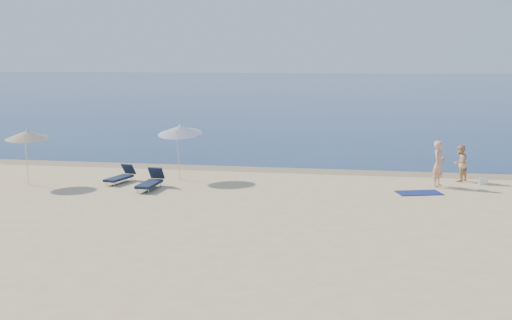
% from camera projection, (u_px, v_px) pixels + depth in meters
% --- Properties ---
extents(sea, '(240.00, 160.00, 0.01)m').
position_uv_depth(sea, '(365.00, 87.00, 107.67)').
color(sea, '#0D2551').
rests_on(sea, ground).
extents(wet_sand_strip, '(240.00, 1.60, 0.00)m').
position_uv_depth(wet_sand_strip, '(351.00, 172.00, 29.32)').
color(wet_sand_strip, '#847254').
rests_on(wet_sand_strip, ground).
extents(person_left, '(0.70, 0.81, 1.88)m').
position_uv_depth(person_left, '(439.00, 164.00, 25.94)').
color(person_left, tan).
rests_on(person_left, ground).
extents(person_right, '(0.94, 0.96, 1.56)m').
position_uv_depth(person_right, '(460.00, 163.00, 27.05)').
color(person_right, tan).
rests_on(person_right, ground).
extents(beach_towel, '(1.88, 1.39, 0.03)m').
position_uv_depth(beach_towel, '(419.00, 193.00, 24.83)').
color(beach_towel, '#101850').
rests_on(beach_towel, ground).
extents(white_bag, '(0.35, 0.30, 0.30)m').
position_uv_depth(white_bag, '(483.00, 181.00, 26.54)').
color(white_bag, white).
rests_on(white_bag, ground).
extents(umbrella_near, '(2.06, 2.09, 2.49)m').
position_uv_depth(umbrella_near, '(180.00, 130.00, 27.33)').
color(umbrella_near, silver).
rests_on(umbrella_near, ground).
extents(umbrella_far, '(2.17, 2.19, 2.36)m').
position_uv_depth(umbrella_far, '(27.00, 135.00, 26.17)').
color(umbrella_far, silver).
rests_on(umbrella_far, ground).
extents(lounger_left, '(0.90, 1.72, 0.73)m').
position_uv_depth(lounger_left, '(120.00, 177.00, 26.84)').
color(lounger_left, '#141D37').
rests_on(lounger_left, ground).
extents(lounger_right, '(0.67, 1.83, 0.80)m').
position_uv_depth(lounger_right, '(150.00, 182.00, 25.55)').
color(lounger_right, '#131C35').
rests_on(lounger_right, ground).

